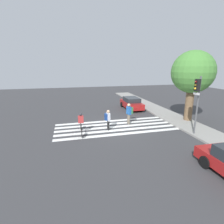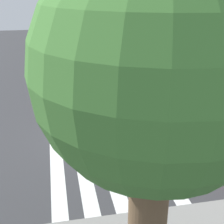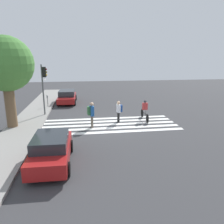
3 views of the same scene
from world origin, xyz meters
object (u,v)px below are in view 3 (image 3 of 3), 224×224
at_px(parking_meter, 47,98).
at_px(car_parked_silver_sedan, 67,96).
at_px(traffic_light, 44,80).
at_px(cyclist_mid_street, 145,110).
at_px(pedestrian_child_with_backpack, 91,113).
at_px(car_parked_dark_suv, 51,149).
at_px(street_tree, 6,65).
at_px(pedestrian_adult_blue_shirt, 119,110).

xyz_separation_m(parking_meter, car_parked_silver_sedan, (2.31, -1.78, -0.26)).
relative_size(traffic_light, cyclist_mid_street, 1.85).
distance_m(parking_meter, car_parked_silver_sedan, 2.92).
xyz_separation_m(pedestrian_child_with_backpack, cyclist_mid_street, (1.32, -4.36, -0.22)).
bearing_deg(car_parked_dark_suv, pedestrian_child_with_backpack, -21.75).
xyz_separation_m(street_tree, pedestrian_adult_blue_shirt, (0.44, -7.81, -3.48)).
distance_m(street_tree, cyclist_mid_street, 10.62).
relative_size(street_tree, car_parked_dark_suv, 1.56).
distance_m(pedestrian_child_with_backpack, pedestrian_adult_blue_shirt, 2.45).
height_order(street_tree, car_parked_dark_suv, street_tree).
height_order(parking_meter, street_tree, street_tree).
height_order(pedestrian_child_with_backpack, car_parked_dark_suv, pedestrian_child_with_backpack).
bearing_deg(cyclist_mid_street, car_parked_silver_sedan, 42.12).
bearing_deg(pedestrian_child_with_backpack, car_parked_silver_sedan, -176.75).
xyz_separation_m(pedestrian_adult_blue_shirt, car_parked_silver_sedan, (8.02, 4.42, -0.25)).
height_order(traffic_light, car_parked_dark_suv, traffic_light).
bearing_deg(street_tree, pedestrian_adult_blue_shirt, -86.78).
distance_m(pedestrian_adult_blue_shirt, car_parked_dark_suv, 7.68).
height_order(parking_meter, cyclist_mid_street, cyclist_mid_street).
height_order(parking_meter, car_parked_dark_suv, car_parked_dark_suv).
bearing_deg(car_parked_silver_sedan, traffic_light, 165.39).
xyz_separation_m(traffic_light, pedestrian_child_with_backpack, (-3.74, -3.70, -1.97)).
xyz_separation_m(traffic_light, pedestrian_adult_blue_shirt, (-2.68, -5.91, -2.09)).
bearing_deg(traffic_light, cyclist_mid_street, -106.69).
bearing_deg(parking_meter, pedestrian_adult_blue_shirt, -132.67).
xyz_separation_m(traffic_light, car_parked_dark_suv, (-8.98, -1.53, -2.34)).
bearing_deg(car_parked_dark_suv, parking_meter, 9.36).
bearing_deg(street_tree, traffic_light, -31.47).
distance_m(parking_meter, pedestrian_child_with_backpack, 7.86).
height_order(cyclist_mid_street, car_parked_silver_sedan, cyclist_mid_street).
height_order(pedestrian_adult_blue_shirt, car_parked_silver_sedan, pedestrian_adult_blue_shirt).
relative_size(parking_meter, car_parked_dark_suv, 0.32).
bearing_deg(traffic_light, street_tree, 148.53).
bearing_deg(car_parked_dark_suv, cyclist_mid_street, -44.11).
bearing_deg(parking_meter, street_tree, 165.24).
relative_size(street_tree, pedestrian_child_with_backpack, 3.43).
relative_size(parking_meter, car_parked_silver_sedan, 0.28).
relative_size(parking_meter, cyclist_mid_street, 0.56).
relative_size(traffic_light, parking_meter, 3.33).
height_order(pedestrian_adult_blue_shirt, cyclist_mid_street, pedestrian_adult_blue_shirt).
distance_m(parking_meter, cyclist_mid_street, 9.97).
height_order(traffic_light, car_parked_silver_sedan, traffic_light).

